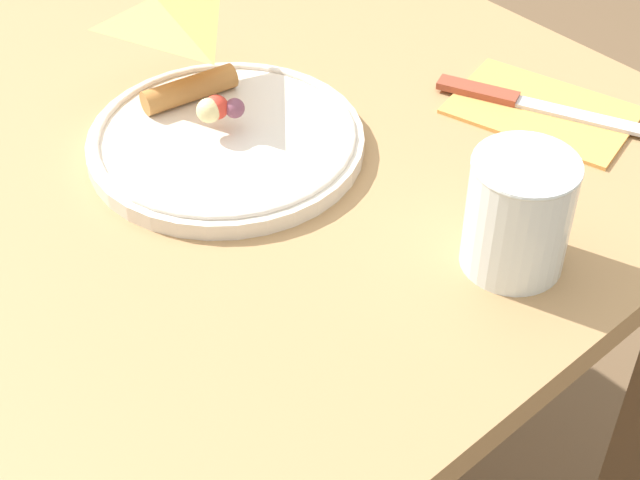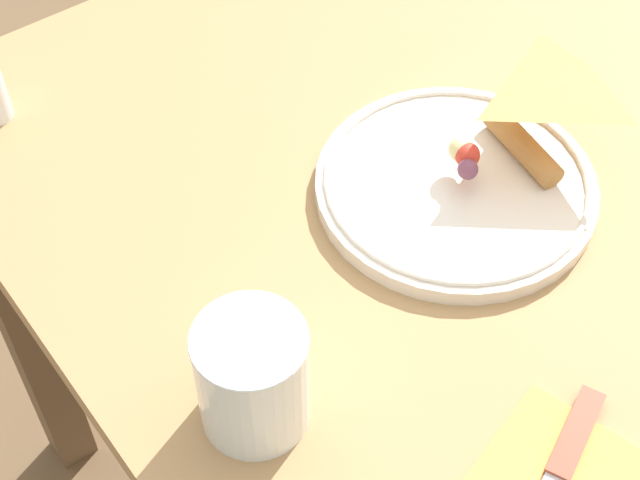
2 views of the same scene
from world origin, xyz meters
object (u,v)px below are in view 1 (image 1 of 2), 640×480
(butter_knife, at_px, (531,104))
(plate_pizza, at_px, (224,136))
(dining_table, at_px, (147,198))
(napkin_folded, at_px, (542,111))
(milk_glass, at_px, (518,219))

(butter_knife, bearing_deg, plate_pizza, -143.78)
(dining_table, relative_size, napkin_folded, 4.97)
(milk_glass, distance_m, butter_knife, 0.23)
(dining_table, bearing_deg, napkin_folded, 47.99)
(dining_table, distance_m, butter_knife, 0.41)
(napkin_folded, bearing_deg, plate_pizza, -121.22)
(milk_glass, xyz_separation_m, napkin_folded, (-0.12, 0.19, -0.04))
(napkin_folded, bearing_deg, milk_glass, -58.14)
(napkin_folded, height_order, butter_knife, butter_knife)
(dining_table, xyz_separation_m, plate_pizza, (0.11, 0.03, 0.12))
(napkin_folded, relative_size, butter_knife, 0.95)
(milk_glass, xyz_separation_m, butter_knife, (-0.13, 0.18, -0.04))
(plate_pizza, bearing_deg, dining_table, -164.08)
(dining_table, bearing_deg, plate_pizza, 15.92)
(dining_table, xyz_separation_m, milk_glass, (0.39, 0.11, 0.16))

